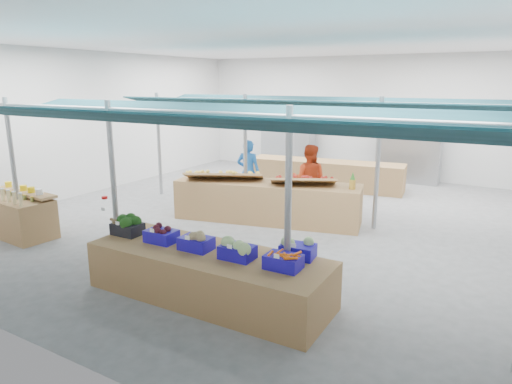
% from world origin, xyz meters
% --- Properties ---
extents(floor, '(13.00, 13.00, 0.00)m').
position_xyz_m(floor, '(0.00, 0.00, 0.00)').
color(floor, '#5F5F62').
rests_on(floor, ground).
extents(hall, '(13.00, 13.00, 13.00)m').
position_xyz_m(hall, '(0.00, 1.44, 2.65)').
color(hall, silver).
rests_on(hall, ground).
extents(pole_grid, '(10.00, 4.60, 3.00)m').
position_xyz_m(pole_grid, '(0.75, -1.75, 1.81)').
color(pole_grid, gray).
rests_on(pole_grid, floor).
extents(awnings, '(9.50, 7.08, 0.30)m').
position_xyz_m(awnings, '(0.75, -1.75, 2.78)').
color(awnings, black).
rests_on(awnings, pole_grid).
extents(back_shelving_left, '(2.00, 0.50, 2.00)m').
position_xyz_m(back_shelving_left, '(-2.50, 6.00, 1.00)').
color(back_shelving_left, '#B23F33').
rests_on(back_shelving_left, floor).
extents(back_shelving_right, '(2.00, 0.50, 2.00)m').
position_xyz_m(back_shelving_right, '(2.00, 6.00, 1.00)').
color(back_shelving_right, '#B23F33').
rests_on(back_shelving_right, floor).
extents(bottle_shelf, '(1.96, 1.27, 1.12)m').
position_xyz_m(bottle_shelf, '(-4.14, -3.95, 0.46)').
color(bottle_shelf, '#966641').
rests_on(bottle_shelf, floor).
extents(veg_counter, '(3.91, 1.35, 0.76)m').
position_xyz_m(veg_counter, '(1.27, -4.27, 0.38)').
color(veg_counter, '#966641').
rests_on(veg_counter, floor).
extents(fruit_counter, '(4.58, 2.06, 0.96)m').
position_xyz_m(fruit_counter, '(0.08, -0.26, 0.48)').
color(fruit_counter, '#966641').
rests_on(fruit_counter, floor).
extents(far_counter, '(4.92, 1.59, 0.87)m').
position_xyz_m(far_counter, '(-0.04, 3.79, 0.43)').
color(far_counter, '#966641').
rests_on(far_counter, floor).
extents(crate_stack, '(0.53, 0.43, 0.56)m').
position_xyz_m(crate_stack, '(2.48, -4.59, 0.28)').
color(crate_stack, '#190EA1').
rests_on(crate_stack, floor).
extents(vendor_left, '(0.73, 0.56, 1.78)m').
position_xyz_m(vendor_left, '(-1.12, 0.84, 0.89)').
color(vendor_left, '#1B5DAF').
rests_on(vendor_left, floor).
extents(vendor_right, '(1.00, 0.86, 1.78)m').
position_xyz_m(vendor_right, '(0.68, 0.84, 0.89)').
color(vendor_right, '#B53416').
rests_on(vendor_right, floor).
extents(crate_broccoli, '(0.51, 0.41, 0.35)m').
position_xyz_m(crate_broccoli, '(-0.40, -4.30, 0.92)').
color(crate_broccoli, black).
rests_on(crate_broccoli, veg_counter).
extents(crate_beets, '(0.51, 0.41, 0.29)m').
position_xyz_m(crate_beets, '(0.35, -4.29, 0.89)').
color(crate_beets, '#190EA1').
rests_on(crate_beets, veg_counter).
extents(crate_celeriac, '(0.51, 0.41, 0.31)m').
position_xyz_m(crate_celeriac, '(1.06, -4.28, 0.90)').
color(crate_celeriac, '#190EA1').
rests_on(crate_celeriac, veg_counter).
extents(crate_cabbage, '(0.51, 0.41, 0.35)m').
position_xyz_m(crate_cabbage, '(1.81, -4.27, 0.92)').
color(crate_cabbage, '#190EA1').
rests_on(crate_cabbage, veg_counter).
extents(crate_carrots, '(0.51, 0.41, 0.29)m').
position_xyz_m(crate_carrots, '(2.57, -4.26, 0.87)').
color(crate_carrots, '#190EA1').
rests_on(crate_carrots, veg_counter).
extents(sparrow, '(0.12, 0.09, 0.11)m').
position_xyz_m(sparrow, '(-0.57, -4.43, 1.00)').
color(sparrow, brown).
rests_on(sparrow, crate_broccoli).
extents(pole_ribbon, '(0.12, 0.12, 0.28)m').
position_xyz_m(pole_ribbon, '(-1.67, -3.66, 1.08)').
color(pole_ribbon, red).
rests_on(pole_ribbon, pole_grid).
extents(apple_heap_yellow, '(2.01, 1.47, 0.27)m').
position_xyz_m(apple_heap_yellow, '(-0.93, -0.61, 1.12)').
color(apple_heap_yellow, '#997247').
rests_on(apple_heap_yellow, fruit_counter).
extents(apple_heap_red, '(1.65, 1.30, 0.27)m').
position_xyz_m(apple_heap_red, '(0.98, -0.16, 1.12)').
color(apple_heap_red, '#997247').
rests_on(apple_heap_red, fruit_counter).
extents(pineapple, '(0.14, 0.14, 0.39)m').
position_xyz_m(pineapple, '(2.07, 0.10, 1.14)').
color(pineapple, '#8C6019').
rests_on(pineapple, fruit_counter).
extents(crate_extra, '(0.54, 0.43, 0.32)m').
position_xyz_m(crate_extra, '(2.56, -3.77, 0.90)').
color(crate_extra, '#190EA1').
rests_on(crate_extra, veg_counter).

